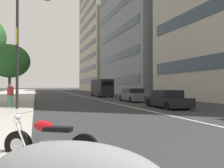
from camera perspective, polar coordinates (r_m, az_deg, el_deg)
The scene contains 10 objects.
lane_centre_stripe at distance 37.73m, azimuth -7.98°, elevation -3.04°, with size 110.00×0.16×0.01m, color silver.
motorcycle_mid_row at distance 5.32m, azimuth -15.80°, elevation -14.19°, with size 1.24×1.99×1.10m.
car_far_down_avenue at distance 17.69m, azimuth 13.93°, elevation -3.89°, with size 4.40×1.98×1.37m.
car_approaching_light at distance 24.42m, azimuth 5.33°, elevation -2.86°, with size 4.63×1.99×1.41m.
delivery_van_ahead at distance 34.98m, azimuth -2.64°, elevation -0.90°, with size 5.77×2.19×2.69m.
street_lamp_with_banners at distance 16.61m, azimuth -21.99°, elevation 10.73°, with size 1.26×2.27×7.85m.
street_tree_far_plaza at distance 20.93m, azimuth -24.76°, elevation 5.34°, with size 3.35×3.35×5.08m.
pedestrian_on_plaza at distance 17.64m, azimuth -24.60°, elevation -2.66°, with size 0.34×0.45×1.69m.
office_tower_mid_left at distance 55.19m, azimuth 11.99°, elevation 16.68°, with size 25.37×21.33×35.95m.
office_tower_near_left at distance 82.01m, azimuth 0.44°, elevation 14.10°, with size 26.78×19.87×44.70m.
Camera 1 is at (-1.99, 7.23, 1.68)m, focal length 35.67 mm.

